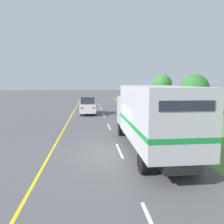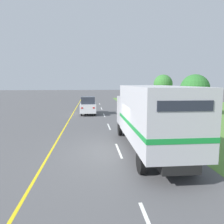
# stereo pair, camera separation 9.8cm
# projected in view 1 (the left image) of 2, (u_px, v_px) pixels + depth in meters

# --- Properties ---
(ground_plane) EXTENTS (200.00, 200.00, 0.00)m
(ground_plane) POSITION_uv_depth(u_px,v_px,m) (120.00, 152.00, 11.83)
(ground_plane) COLOR #515154
(grass_shoulder) EXTENTS (20.00, 57.92, 0.01)m
(grass_shoulder) POSITION_uv_depth(u_px,v_px,m) (221.00, 114.00, 25.65)
(grass_shoulder) COLOR #568438
(grass_shoulder) RESTS_ON ground
(edge_line_yellow) EXTENTS (0.12, 57.92, 0.01)m
(edge_line_yellow) POSITION_uv_depth(u_px,v_px,m) (71.00, 117.00, 23.91)
(edge_line_yellow) COLOR yellow
(edge_line_yellow) RESTS_ON ground
(centre_dash_near) EXTENTS (0.12, 2.60, 0.01)m
(centre_dash_near) POSITION_uv_depth(u_px,v_px,m) (119.00, 150.00, 12.03)
(centre_dash_near) COLOR white
(centre_dash_near) RESTS_ON ground
(centre_dash_mid_a) EXTENTS (0.12, 2.60, 0.01)m
(centre_dash_mid_a) POSITION_uv_depth(u_px,v_px,m) (109.00, 127.00, 18.54)
(centre_dash_mid_a) COLOR white
(centre_dash_mid_a) RESTS_ON ground
(centre_dash_mid_b) EXTENTS (0.12, 2.60, 0.01)m
(centre_dash_mid_b) POSITION_uv_depth(u_px,v_px,m) (104.00, 115.00, 25.05)
(centre_dash_mid_b) COLOR white
(centre_dash_mid_b) RESTS_ON ground
(centre_dash_far) EXTENTS (0.12, 2.60, 0.01)m
(centre_dash_far) POSITION_uv_depth(u_px,v_px,m) (101.00, 108.00, 31.55)
(centre_dash_far) COLOR white
(centre_dash_far) RESTS_ON ground
(centre_dash_farthest) EXTENTS (0.12, 2.60, 0.01)m
(centre_dash_farthest) POSITION_uv_depth(u_px,v_px,m) (99.00, 104.00, 38.06)
(centre_dash_farthest) COLOR white
(centre_dash_farthest) RESTS_ON ground
(horse_trailer_truck) EXTENTS (2.62, 8.84, 3.55)m
(horse_trailer_truck) POSITION_uv_depth(u_px,v_px,m) (152.00, 116.00, 11.45)
(horse_trailer_truck) COLOR black
(horse_trailer_truck) RESTS_ON ground
(lead_car_white) EXTENTS (1.80, 3.98, 2.10)m
(lead_car_white) POSITION_uv_depth(u_px,v_px,m) (88.00, 105.00, 25.62)
(lead_car_white) COLOR black
(lead_car_white) RESTS_ON ground
(highway_sign) EXTENTS (2.04, 0.09, 2.63)m
(highway_sign) POSITION_uv_depth(u_px,v_px,m) (184.00, 106.00, 19.77)
(highway_sign) COLOR #9E9EA3
(highway_sign) RESTS_ON ground
(roadside_tree_near) EXTENTS (3.31, 3.31, 4.67)m
(roadside_tree_near) POSITION_uv_depth(u_px,v_px,m) (194.00, 89.00, 25.15)
(roadside_tree_near) COLOR #4C3823
(roadside_tree_near) RESTS_ON ground
(roadside_tree_mid) EXTENTS (2.90, 2.90, 4.95)m
(roadside_tree_mid) POSITION_uv_depth(u_px,v_px,m) (162.00, 84.00, 33.83)
(roadside_tree_mid) COLOR brown
(roadside_tree_mid) RESTS_ON ground
(delineator_post) EXTENTS (0.08, 0.08, 0.95)m
(delineator_post) POSITION_uv_depth(u_px,v_px,m) (198.00, 145.00, 11.35)
(delineator_post) COLOR white
(delineator_post) RESTS_ON ground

